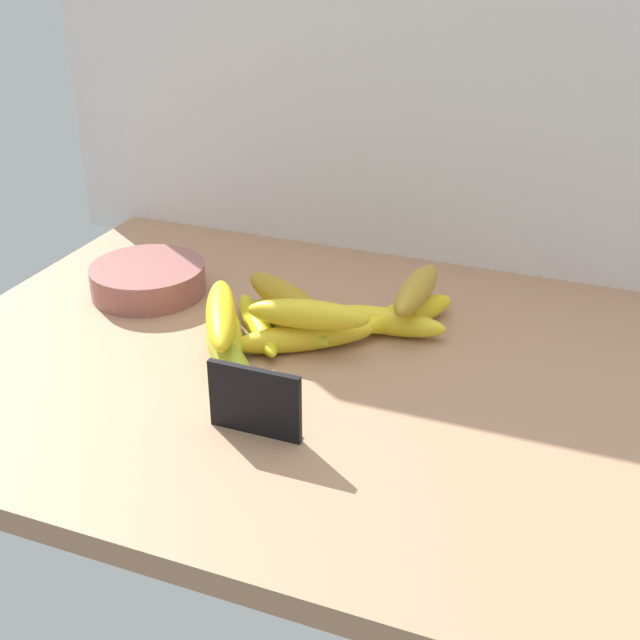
# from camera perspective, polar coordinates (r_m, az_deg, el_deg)

# --- Properties ---
(counter_top) EXTENTS (1.10, 0.76, 0.03)m
(counter_top) POSITION_cam_1_polar(r_m,az_deg,el_deg) (1.07, 1.25, -3.95)
(counter_top) COLOR #A87B5B
(counter_top) RESTS_ON ground
(back_wall) EXTENTS (1.30, 0.02, 0.70)m
(back_wall) POSITION_cam_1_polar(r_m,az_deg,el_deg) (1.31, 7.61, 17.34)
(back_wall) COLOR silver
(back_wall) RESTS_ON ground
(chalkboard_sign) EXTENTS (0.11, 0.02, 0.08)m
(chalkboard_sign) POSITION_cam_1_polar(r_m,az_deg,el_deg) (0.93, -4.48, -5.74)
(chalkboard_sign) COLOR black
(chalkboard_sign) RESTS_ON counter_top
(fruit_bowl) EXTENTS (0.17, 0.17, 0.04)m
(fruit_bowl) POSITION_cam_1_polar(r_m,az_deg,el_deg) (1.28, -11.72, 2.75)
(fruit_bowl) COLOR #945752
(fruit_bowl) RESTS_ON counter_top
(banana_0) EXTENTS (0.16, 0.11, 0.04)m
(banana_0) POSITION_cam_1_polar(r_m,az_deg,el_deg) (1.14, -2.19, -0.16)
(banana_0) COLOR gold
(banana_0) RESTS_ON counter_top
(banana_1) EXTENTS (0.11, 0.18, 0.03)m
(banana_1) POSITION_cam_1_polar(r_m,az_deg,el_deg) (1.10, -6.18, -1.55)
(banana_1) COLOR gold
(banana_1) RESTS_ON counter_top
(banana_2) EXTENTS (0.14, 0.16, 0.03)m
(banana_2) POSITION_cam_1_polar(r_m,az_deg,el_deg) (1.14, -4.33, -0.28)
(banana_2) COLOR yellow
(banana_2) RESTS_ON counter_top
(banana_3) EXTENTS (0.12, 0.15, 0.04)m
(banana_3) POSITION_cam_1_polar(r_m,az_deg,el_deg) (1.16, 6.06, 0.43)
(banana_3) COLOR yellow
(banana_3) RESTS_ON counter_top
(banana_4) EXTENTS (0.14, 0.13, 0.04)m
(banana_4) POSITION_cam_1_polar(r_m,az_deg,el_deg) (1.05, -6.23, -2.70)
(banana_4) COLOR #A7B52B
(banana_4) RESTS_ON counter_top
(banana_5) EXTENTS (0.17, 0.05, 0.04)m
(banana_5) POSITION_cam_1_polar(r_m,az_deg,el_deg) (1.14, 4.42, -0.07)
(banana_5) COLOR yellow
(banana_5) RESTS_ON counter_top
(banana_6) EXTENTS (0.18, 0.14, 0.04)m
(banana_6) POSITION_cam_1_polar(r_m,az_deg,el_deg) (1.10, -1.19, -1.20)
(banana_6) COLOR yellow
(banana_6) RESTS_ON counter_top
(banana_7) EXTENTS (0.12, 0.19, 0.04)m
(banana_7) POSITION_cam_1_polar(r_m,az_deg,el_deg) (1.09, -6.81, 0.41)
(banana_7) COLOR yellow
(banana_7) RESTS_ON banana_1
(banana_8) EXTENTS (0.04, 0.16, 0.04)m
(banana_8) POSITION_cam_1_polar(r_m,az_deg,el_deg) (1.14, 6.64, 2.08)
(banana_8) COLOR #B18728
(banana_8) RESTS_ON banana_3
(banana_9) EXTENTS (0.17, 0.07, 0.04)m
(banana_9) POSITION_cam_1_polar(r_m,az_deg,el_deg) (1.07, -0.81, 0.39)
(banana_9) COLOR yellow
(banana_9) RESTS_ON banana_6
(banana_10) EXTENTS (0.17, 0.13, 0.04)m
(banana_10) POSITION_cam_1_polar(r_m,az_deg,el_deg) (1.12, -2.35, 1.53)
(banana_10) COLOR #A67E1C
(banana_10) RESTS_ON banana_0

